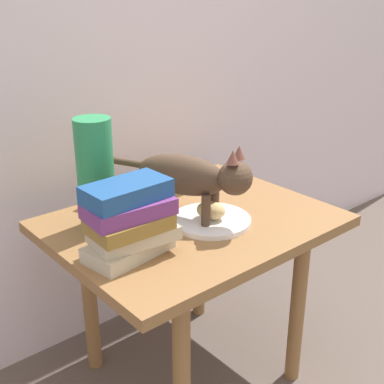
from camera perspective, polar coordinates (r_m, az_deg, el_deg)
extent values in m
plane|color=brown|center=(1.71, 0.00, -19.27)|extent=(6.00, 6.00, 0.00)
cube|color=olive|center=(1.43, 0.00, -3.54)|extent=(0.75, 0.59, 0.03)
cylinder|color=olive|center=(1.31, -1.17, -20.04)|extent=(0.04, 0.04, 0.50)
cylinder|color=olive|center=(1.57, 11.72, -12.63)|extent=(0.04, 0.04, 0.50)
cylinder|color=olive|center=(1.61, -11.38, -11.62)|extent=(0.04, 0.04, 0.50)
cylinder|color=olive|center=(1.82, 0.80, -6.83)|extent=(0.04, 0.04, 0.50)
cylinder|color=white|center=(1.39, 2.12, -3.19)|extent=(0.22, 0.22, 0.01)
ellipsoid|color=#E0BC7A|center=(1.38, 2.14, -2.05)|extent=(0.09, 0.10, 0.05)
cylinder|color=#4C3828|center=(1.38, 2.57, -1.41)|extent=(0.02, 0.02, 0.10)
cylinder|color=#4C3828|center=(1.33, 1.56, -2.34)|extent=(0.02, 0.02, 0.10)
cylinder|color=#4C3828|center=(1.45, -3.27, -0.33)|extent=(0.02, 0.02, 0.10)
cylinder|color=#4C3828|center=(1.40, -4.44, -1.18)|extent=(0.02, 0.02, 0.10)
ellipsoid|color=#4C3828|center=(1.36, -1.17, 1.95)|extent=(0.19, 0.27, 0.11)
sphere|color=#4C3828|center=(1.30, 4.86, 1.57)|extent=(0.09, 0.09, 0.09)
cone|color=brown|center=(1.30, 5.30, 4.46)|extent=(0.03, 0.03, 0.03)
cone|color=brown|center=(1.26, 4.59, 3.92)|extent=(0.03, 0.03, 0.03)
cylinder|color=#4C3828|center=(1.45, -8.32, 3.47)|extent=(0.08, 0.15, 0.02)
cube|color=#BCB299|center=(1.24, -7.09, -6.23)|extent=(0.22, 0.14, 0.04)
cube|color=#BCB299|center=(1.22, -6.53, -4.71)|extent=(0.21, 0.14, 0.03)
cube|color=olive|center=(1.20, -7.02, -3.52)|extent=(0.19, 0.13, 0.04)
cube|color=#72337A|center=(1.18, -7.09, -1.83)|extent=(0.21, 0.13, 0.04)
cube|color=#1E4C8C|center=(1.17, -7.33, 0.06)|extent=(0.20, 0.11, 0.04)
cylinder|color=#288C51|center=(1.34, -10.73, 1.94)|extent=(0.10, 0.10, 0.30)
cylinder|color=silver|center=(1.60, -1.19, 1.60)|extent=(0.07, 0.07, 0.08)
cylinder|color=silver|center=(1.61, -1.19, 0.92)|extent=(0.06, 0.06, 0.04)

